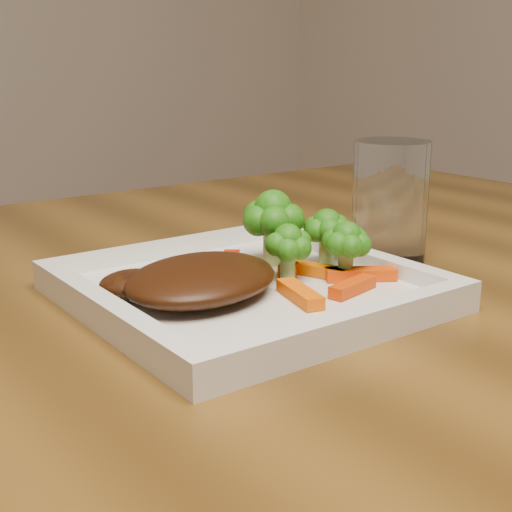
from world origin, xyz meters
TOP-DOWN VIEW (x-y plane):
  - plate at (0.17, -0.15)m, footprint 0.27×0.27m
  - steak at (0.12, -0.15)m, footprint 0.17×0.15m
  - broccoli_0 at (0.23, -0.11)m, footprint 0.07×0.07m
  - broccoli_1 at (0.27, -0.14)m, footprint 0.06×0.06m
  - broccoli_2 at (0.25, -0.18)m, footprint 0.06×0.06m
  - broccoli_3 at (0.21, -0.16)m, footprint 0.06×0.06m
  - carrot_0 at (0.23, -0.22)m, footprint 0.05×0.02m
  - carrot_1 at (0.26, -0.19)m, footprint 0.06×0.05m
  - carrot_2 at (0.18, -0.20)m, footprint 0.03×0.06m
  - carrot_4 at (0.19, -0.10)m, footprint 0.05×0.05m
  - carrot_5 at (0.24, -0.17)m, footprint 0.03×0.05m
  - carrot_6 at (0.23, -0.13)m, footprint 0.05×0.05m
  - drinking_glass at (0.36, -0.13)m, footprint 0.09×0.09m

SIDE VIEW (x-z plane):
  - plate at x=0.17m, z-range 0.75..0.76m
  - carrot_0 at x=0.23m, z-range 0.76..0.77m
  - carrot_1 at x=0.26m, z-range 0.76..0.77m
  - carrot_2 at x=0.18m, z-range 0.76..0.77m
  - carrot_4 at x=0.19m, z-range 0.76..0.77m
  - carrot_5 at x=0.24m, z-range 0.76..0.77m
  - carrot_6 at x=0.23m, z-range 0.76..0.77m
  - steak at x=0.12m, z-range 0.76..0.79m
  - broccoli_2 at x=0.25m, z-range 0.76..0.82m
  - broccoli_3 at x=0.21m, z-range 0.76..0.82m
  - broccoli_1 at x=0.27m, z-range 0.76..0.83m
  - broccoli_0 at x=0.23m, z-range 0.76..0.83m
  - drinking_glass at x=0.36m, z-range 0.75..0.87m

